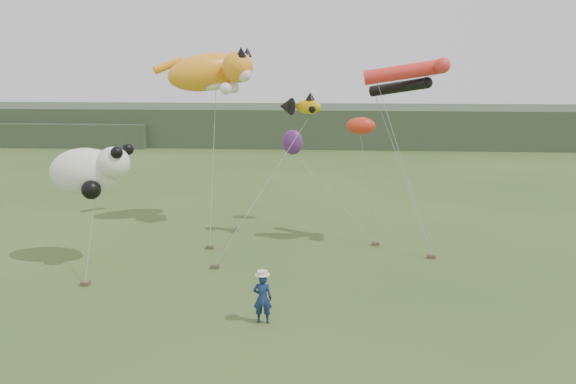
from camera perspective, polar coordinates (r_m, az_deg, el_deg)
The scene contains 9 objects.
ground at distance 19.62m, azimuth -0.50°, elevation -12.19°, with size 120.00×120.00×0.00m, color #385123.
headland at distance 62.93m, azimuth 0.04°, elevation 6.79°, with size 90.00×13.00×4.00m.
festival_attendant at distance 18.64m, azimuth -2.61°, elevation -10.73°, with size 0.62×0.41×1.70m, color navy.
sandbag_anchors at distance 24.61m, azimuth -1.89°, elevation -6.75°, with size 14.18×6.15×0.16m.
cat_kite at distance 29.40m, azimuth -7.56°, elevation 12.03°, with size 5.52×3.63×2.50m.
fish_kite at distance 26.65m, azimuth 1.23°, elevation 8.72°, with size 2.24×1.48×1.09m.
tube_kites at distance 25.86m, azimuth 12.11°, elevation 11.45°, with size 3.65×2.49×1.76m.
panda_kite at distance 24.88m, azimuth -19.44°, elevation 2.02°, with size 3.56×2.30×2.21m.
misc_kites at distance 27.93m, azimuth 3.24°, elevation 5.74°, with size 4.54×4.57×2.33m.
Camera 1 is at (1.49, -17.76, 8.20)m, focal length 35.00 mm.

